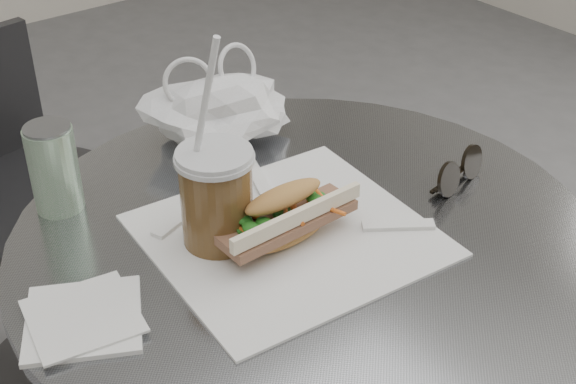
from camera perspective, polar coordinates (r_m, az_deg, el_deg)
cafe_table at (r=1.21m, az=1.12°, el=-13.33°), size 0.76×0.76×0.74m
chair_far at (r=1.76m, az=-17.89°, el=-3.60°), size 0.40×0.42×0.75m
sandwich_paper at (r=1.02m, az=0.03°, el=-3.09°), size 0.36×0.34×0.00m
banh_mi at (r=0.99m, az=-0.13°, el=-1.80°), size 0.23×0.09×0.08m
iced_coffee at (r=0.98m, az=-5.12°, el=-0.32°), size 0.10×0.10×0.28m
sunglasses at (r=1.14m, az=12.03°, el=1.36°), size 0.11×0.04×0.05m
plastic_bag at (r=1.20m, az=-4.69°, el=5.60°), size 0.23×0.19×0.10m
napkin_stack at (r=0.92m, az=-14.35°, el=-8.70°), size 0.17×0.17×0.01m
drink_can at (r=1.09m, az=-16.31°, el=1.65°), size 0.06×0.06×0.12m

